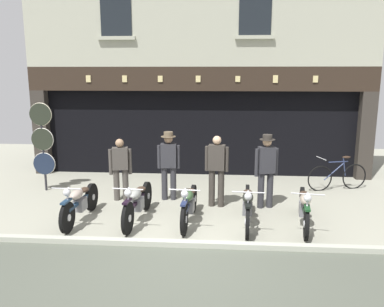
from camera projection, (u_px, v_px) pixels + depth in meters
ground at (177, 277)px, 6.22m from camera, size 22.29×22.00×0.18m
shop_facade at (202, 113)px, 13.65m from camera, size 10.59×4.42×6.49m
motorcycle_left at (80, 202)px, 8.40m from camera, size 0.62×1.96×0.91m
motorcycle_center_left at (138, 202)px, 8.40m from camera, size 0.62×2.10×0.93m
motorcycle_center at (189, 204)px, 8.30m from camera, size 0.62×1.94×0.91m
motorcycle_center_right at (247, 206)px, 8.16m from camera, size 0.62×2.07×0.92m
motorcycle_right at (304, 207)px, 8.14m from camera, size 0.62×2.05×0.91m
salesman_left at (120, 167)px, 9.72m from camera, size 0.55×0.29×1.55m
shopkeeper_center at (169, 162)px, 9.73m from camera, size 0.56×0.36×1.72m
salesman_right at (217, 168)px, 9.24m from camera, size 0.56×0.27×1.70m
assistant_far_right at (266, 167)px, 9.14m from camera, size 0.55×0.35×1.75m
tyre_sign_pole at (42, 140)px, 10.40m from camera, size 0.61×0.06×2.37m
advert_board_near at (282, 122)px, 11.93m from camera, size 0.67×0.03×1.00m
advert_board_far at (315, 125)px, 11.87m from camera, size 0.71×0.03×1.04m
leaning_bicycle at (338, 176)px, 10.68m from camera, size 1.68×0.63×0.94m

